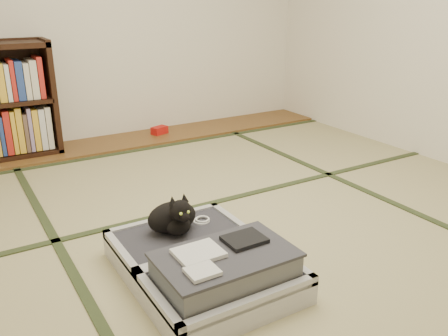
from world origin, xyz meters
TOP-DOWN VIEW (x-y plane):
  - floor at (0.00, 0.00)m, footprint 4.50×4.50m
  - wood_strip at (0.00, 2.00)m, footprint 4.00×0.50m
  - red_item at (0.33, 2.03)m, footprint 0.17×0.13m
  - tatami_borders at (0.00, 0.49)m, footprint 4.00×4.50m
  - suitcase at (-0.48, -0.36)m, footprint 0.67×0.89m
  - cat at (-0.49, -0.07)m, footprint 0.30×0.30m
  - cable_coil at (-0.32, -0.03)m, footprint 0.09×0.09m
  - hanger at (-0.39, -0.38)m, footprint 0.40×0.18m

SIDE VIEW (x-z plane):
  - floor at x=0.00m, z-range 0.00..0.00m
  - tatami_borders at x=0.00m, z-range 0.00..0.01m
  - hanger at x=-0.39m, z-range 0.00..0.01m
  - wood_strip at x=0.00m, z-range 0.00..0.02m
  - red_item at x=0.33m, z-range 0.02..0.09m
  - suitcase at x=-0.48m, z-range -0.04..0.22m
  - cable_coil at x=-0.32m, z-range 0.13..0.15m
  - cat at x=-0.49m, z-range 0.10..0.34m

